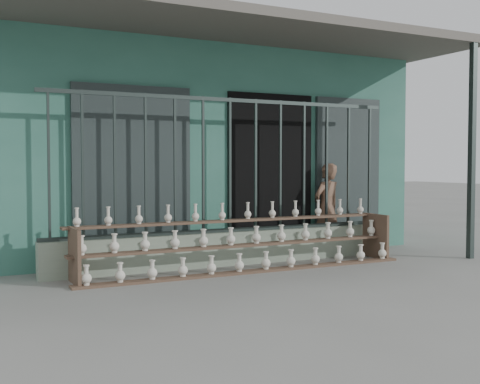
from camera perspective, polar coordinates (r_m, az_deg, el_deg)
name	(u,v)px	position (r m, az deg, el deg)	size (l,w,h in m)	color
ground	(279,282)	(7.06, 3.68, -8.48)	(60.00, 60.00, 0.00)	slate
workshop_building	(159,150)	(10.79, -7.71, 4.01)	(7.40, 6.60, 3.21)	#326B5A
parapet_wall	(230,248)	(8.16, -0.95, -5.36)	(5.00, 0.20, 0.45)	gray
security_fence	(230,165)	(8.07, -0.96, 2.56)	(5.00, 0.04, 1.80)	#283330
shelf_rack	(244,242)	(7.77, 0.40, -4.75)	(4.50, 0.68, 0.85)	brown
elderly_woman	(327,208)	(9.26, 8.23, -1.55)	(0.50, 0.33, 1.37)	brown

